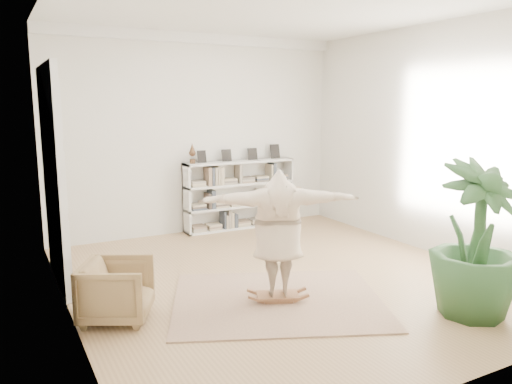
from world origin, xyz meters
TOP-DOWN VIEW (x-y plane):
  - floor at (0.00, 0.00)m, footprint 6.00×6.00m
  - room_shell at (0.00, 2.94)m, footprint 6.00×6.00m
  - doors at (-2.70, 1.30)m, footprint 0.09×1.78m
  - bookshelf at (0.74, 2.82)m, footprint 2.20×0.35m
  - armchair at (-2.30, -0.30)m, footprint 0.98×0.97m
  - rug at (-0.47, -0.69)m, footprint 3.09×2.83m
  - rocker_board at (-0.47, -0.69)m, footprint 0.58×0.48m
  - person at (-0.47, -0.69)m, footprint 1.92×1.21m
  - houseplant at (1.27, -2.06)m, footprint 1.01×1.01m

SIDE VIEW (x-z plane):
  - floor at x=0.00m, z-range 0.00..0.00m
  - rug at x=-0.47m, z-range 0.00..0.02m
  - rocker_board at x=-0.47m, z-range 0.01..0.12m
  - armchair at x=-2.30m, z-range 0.00..0.67m
  - bookshelf at x=0.74m, z-range -0.18..1.46m
  - houseplant at x=1.27m, z-range 0.00..1.77m
  - person at x=-0.47m, z-range 0.13..1.65m
  - doors at x=-2.70m, z-range -0.06..2.86m
  - room_shell at x=0.00m, z-range 0.51..6.51m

